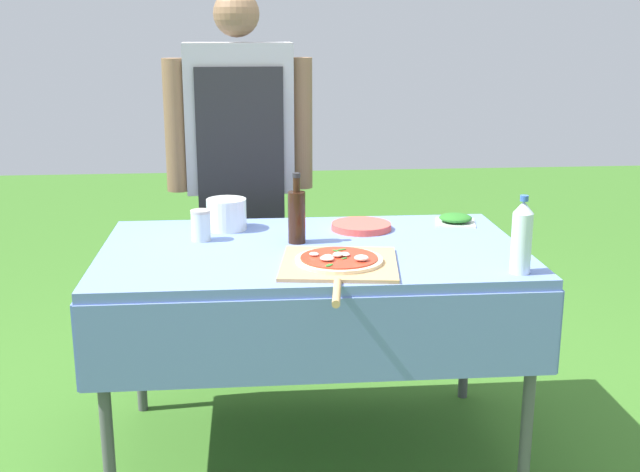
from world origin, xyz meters
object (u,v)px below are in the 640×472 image
(herb_container, at_px, (455,219))
(prep_table, at_px, (312,267))
(oil_bottle, at_px, (297,215))
(sauce_jar, at_px, (201,227))
(water_bottle, at_px, (522,237))
(mixing_tub, at_px, (227,214))
(person_cook, at_px, (240,156))
(plate_stack, at_px, (361,226))
(pizza_on_peel, at_px, (339,263))

(herb_container, bearing_deg, prep_table, -153.33)
(oil_bottle, distance_m, sauce_jar, 0.36)
(water_bottle, bearing_deg, prep_table, 150.24)
(water_bottle, height_order, mixing_tub, water_bottle)
(prep_table, xyz_separation_m, person_cook, (-0.26, 0.78, 0.28))
(herb_container, bearing_deg, person_cook, 150.98)
(herb_container, distance_m, plate_stack, 0.39)
(plate_stack, bearing_deg, sauce_jar, -169.69)
(mixing_tub, bearing_deg, plate_stack, -5.31)
(person_cook, distance_m, mixing_tub, 0.52)
(person_cook, relative_size, plate_stack, 7.35)
(plate_stack, xyz_separation_m, sauce_jar, (-0.61, -0.11, 0.04))
(mixing_tub, distance_m, plate_stack, 0.52)
(person_cook, height_order, plate_stack, person_cook)
(prep_table, height_order, water_bottle, water_bottle)
(prep_table, bearing_deg, person_cook, 108.40)
(person_cook, bearing_deg, water_bottle, 125.87)
(prep_table, xyz_separation_m, herb_container, (0.60, 0.30, 0.09))
(plate_stack, distance_m, sauce_jar, 0.62)
(prep_table, distance_m, oil_bottle, 0.20)
(pizza_on_peel, distance_m, water_bottle, 0.59)
(oil_bottle, height_order, herb_container, oil_bottle)
(person_cook, height_order, mixing_tub, person_cook)
(sauce_jar, bearing_deg, prep_table, -17.42)
(plate_stack, bearing_deg, pizza_on_peel, -106.33)
(water_bottle, bearing_deg, mixing_tub, 145.58)
(oil_bottle, bearing_deg, person_cook, 106.28)
(oil_bottle, bearing_deg, herb_container, 19.95)
(prep_table, relative_size, sauce_jar, 13.21)
(pizza_on_peel, bearing_deg, oil_bottle, 118.75)
(mixing_tub, distance_m, sauce_jar, 0.18)
(pizza_on_peel, xyz_separation_m, sauce_jar, (-0.47, 0.37, 0.04))
(herb_container, relative_size, sauce_jar, 1.59)
(herb_container, distance_m, mixing_tub, 0.91)
(prep_table, xyz_separation_m, plate_stack, (0.21, 0.24, 0.09))
(prep_table, bearing_deg, mixing_tub, 137.40)
(pizza_on_peel, bearing_deg, sauce_jar, 149.35)
(herb_container, bearing_deg, sauce_jar, -170.04)
(oil_bottle, height_order, mixing_tub, oil_bottle)
(water_bottle, height_order, plate_stack, water_bottle)
(person_cook, xyz_separation_m, mixing_tub, (-0.05, -0.49, -0.15))
(prep_table, height_order, pizza_on_peel, pizza_on_peel)
(mixing_tub, xyz_separation_m, plate_stack, (0.52, -0.05, -0.05))
(pizza_on_peel, xyz_separation_m, plate_stack, (0.14, 0.48, -0.00))
(person_cook, xyz_separation_m, herb_container, (0.86, -0.48, -0.19))
(water_bottle, distance_m, sauce_jar, 1.15)
(oil_bottle, relative_size, herb_container, 1.41)
(herb_container, height_order, mixing_tub, mixing_tub)
(herb_container, height_order, sauce_jar, sauce_jar)
(pizza_on_peel, relative_size, herb_container, 3.34)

